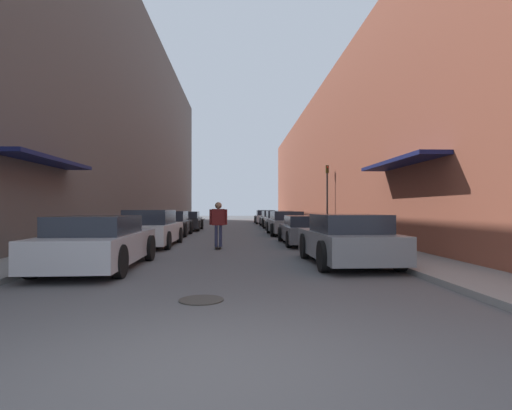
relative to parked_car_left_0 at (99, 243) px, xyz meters
name	(u,v)px	position (x,y,z in m)	size (l,w,h in m)	color
ground	(232,233)	(2.98, 14.17, -0.62)	(111.78, 111.78, 0.00)	#515154
curb_strip_left	(163,228)	(-2.01, 19.25, -0.56)	(1.80, 50.81, 0.12)	gray
curb_strip_right	(301,227)	(7.98, 19.25, -0.56)	(1.80, 50.81, 0.12)	gray
building_row_left	(123,124)	(-4.91, 19.25, 6.88)	(4.90, 50.81, 15.01)	#564C47
building_row_right	(341,162)	(10.88, 19.25, 4.22)	(4.90, 50.81, 9.69)	brown
parked_car_left_0	(99,243)	(0.00, 0.00, 0.00)	(1.96, 4.56, 1.26)	#B7B7BC
parked_car_left_1	(152,229)	(0.02, 5.74, 0.04)	(1.88, 4.65, 1.38)	silver
parked_car_left_2	(172,224)	(-0.17, 11.63, 0.01)	(1.85, 4.05, 1.30)	#232326
parked_car_left_3	(187,221)	(-0.03, 16.70, -0.01)	(1.93, 4.24, 1.24)	#232326
parked_car_right_0	(347,240)	(6.11, 0.43, 0.01)	(1.94, 4.04, 1.29)	gray
parked_car_right_1	(305,230)	(6.04, 6.29, -0.06)	(1.87, 4.70, 1.15)	#515459
parked_car_right_2	(286,223)	(5.93, 11.90, 0.00)	(1.87, 4.30, 1.28)	gray
parked_car_right_3	(279,220)	(6.14, 17.38, 0.00)	(2.03, 4.45, 1.28)	silver
parked_car_right_4	(272,219)	(6.12, 22.42, -0.01)	(1.88, 4.49, 1.25)	gray
parked_car_right_5	(265,217)	(5.98, 28.48, 0.01)	(1.99, 4.64, 1.28)	#B7B7BC
skateboarder	(218,220)	(2.62, 4.63, 0.40)	(0.64, 0.78, 1.67)	black
manhole_cover	(201,300)	(2.74, -3.41, -0.61)	(0.70, 0.70, 0.02)	#332D28
traffic_light	(327,191)	(8.49, 13.10, 1.83)	(0.16, 0.22, 3.81)	#2D2D2D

